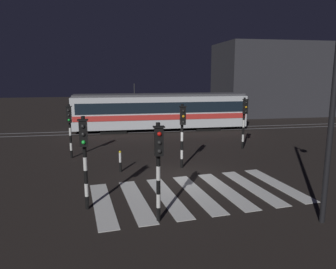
# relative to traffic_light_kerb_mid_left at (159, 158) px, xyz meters

# --- Properties ---
(ground_plane) EXTENTS (120.00, 120.00, 0.00)m
(ground_plane) POSITION_rel_traffic_light_kerb_mid_left_xyz_m (1.97, 4.55, -2.23)
(ground_plane) COLOR black
(rail_near) EXTENTS (80.00, 0.12, 0.03)m
(rail_near) POSITION_rel_traffic_light_kerb_mid_left_xyz_m (1.97, 17.05, -2.21)
(rail_near) COLOR #59595E
(rail_near) RESTS_ON ground
(rail_far) EXTENTS (80.00, 0.12, 0.03)m
(rail_far) POSITION_rel_traffic_light_kerb_mid_left_xyz_m (1.97, 18.49, -2.21)
(rail_far) COLOR #59595E
(rail_far) RESTS_ON ground
(crosswalk_zebra) EXTENTS (8.93, 5.45, 0.02)m
(crosswalk_zebra) POSITION_rel_traffic_light_kerb_mid_left_xyz_m (1.97, 2.31, -2.22)
(crosswalk_zebra) COLOR silver
(crosswalk_zebra) RESTS_ON ground
(traffic_light_kerb_mid_left) EXTENTS (0.36, 0.42, 3.38)m
(traffic_light_kerb_mid_left) POSITION_rel_traffic_light_kerb_mid_left_xyz_m (0.00, 0.00, 0.00)
(traffic_light_kerb_mid_left) COLOR black
(traffic_light_kerb_mid_left) RESTS_ON ground
(traffic_light_corner_far_left) EXTENTS (0.36, 0.42, 3.20)m
(traffic_light_corner_far_left) POSITION_rel_traffic_light_kerb_mid_left_xyz_m (-3.83, 9.21, -0.12)
(traffic_light_corner_far_left) COLOR black
(traffic_light_corner_far_left) RESTS_ON ground
(traffic_light_corner_near_left) EXTENTS (0.36, 0.42, 3.46)m
(traffic_light_corner_near_left) POSITION_rel_traffic_light_kerb_mid_left_xyz_m (-2.44, 1.45, 0.05)
(traffic_light_corner_near_left) COLOR black
(traffic_light_corner_near_left) RESTS_ON ground
(traffic_light_corner_far_right) EXTENTS (0.36, 0.42, 3.42)m
(traffic_light_corner_far_right) POSITION_rel_traffic_light_kerb_mid_left_xyz_m (7.18, 9.62, 0.03)
(traffic_light_corner_far_right) COLOR black
(traffic_light_corner_far_right) RESTS_ON ground
(traffic_light_median_centre) EXTENTS (0.36, 0.42, 3.40)m
(traffic_light_median_centre) POSITION_rel_traffic_light_kerb_mid_left_xyz_m (2.18, 6.03, 0.01)
(traffic_light_median_centre) COLOR black
(traffic_light_median_centre) RESTS_ON ground
(tram) EXTENTS (15.29, 2.58, 4.15)m
(tram) POSITION_rel_traffic_light_kerb_mid_left_xyz_m (2.90, 17.77, -0.48)
(tram) COLOR silver
(tram) RESTS_ON ground
(bollard_island_edge) EXTENTS (0.12, 0.12, 1.11)m
(bollard_island_edge) POSITION_rel_traffic_light_kerb_mid_left_xyz_m (-1.07, 5.96, -1.67)
(bollard_island_edge) COLOR black
(bollard_island_edge) RESTS_ON ground
(building_backdrop) EXTENTS (13.56, 8.00, 8.63)m
(building_backdrop) POSITION_rel_traffic_light_kerb_mid_left_xyz_m (18.58, 27.18, 2.09)
(building_backdrop) COLOR #2D2D33
(building_backdrop) RESTS_ON ground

